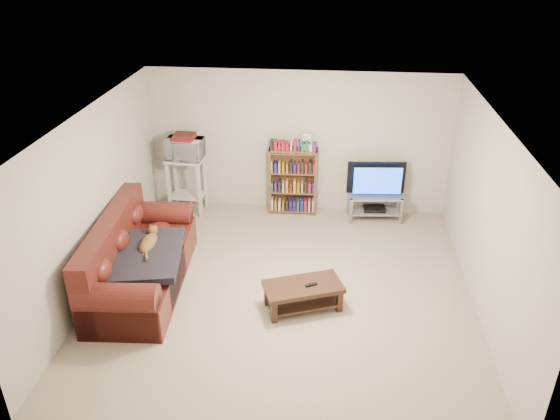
# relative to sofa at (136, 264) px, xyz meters

# --- Properties ---
(floor) EXTENTS (5.00, 5.00, 0.00)m
(floor) POSITION_rel_sofa_xyz_m (2.00, 0.11, -0.35)
(floor) COLOR tan
(floor) RESTS_ON ground
(ceiling) EXTENTS (5.00, 5.00, 0.00)m
(ceiling) POSITION_rel_sofa_xyz_m (2.00, 0.11, 2.05)
(ceiling) COLOR white
(ceiling) RESTS_ON ground
(wall_back) EXTENTS (5.00, 0.00, 5.00)m
(wall_back) POSITION_rel_sofa_xyz_m (2.00, 2.61, 0.85)
(wall_back) COLOR beige
(wall_back) RESTS_ON ground
(wall_front) EXTENTS (5.00, 0.00, 5.00)m
(wall_front) POSITION_rel_sofa_xyz_m (2.00, -2.39, 0.85)
(wall_front) COLOR beige
(wall_front) RESTS_ON ground
(wall_left) EXTENTS (0.00, 5.00, 5.00)m
(wall_left) POSITION_rel_sofa_xyz_m (-0.50, 0.11, 0.85)
(wall_left) COLOR beige
(wall_left) RESTS_ON ground
(wall_right) EXTENTS (0.00, 5.00, 5.00)m
(wall_right) POSITION_rel_sofa_xyz_m (4.50, 0.11, 0.85)
(wall_right) COLOR beige
(wall_right) RESTS_ON ground
(sofa) EXTENTS (1.18, 2.43, 1.01)m
(sofa) POSITION_rel_sofa_xyz_m (0.00, 0.00, 0.00)
(sofa) COLOR #511B15
(sofa) RESTS_ON floor
(blanket) EXTENTS (1.08, 1.31, 0.20)m
(blanket) POSITION_rel_sofa_xyz_m (0.20, -0.15, 0.23)
(blanket) COLOR black
(blanket) RESTS_ON sofa
(cat) EXTENTS (0.30, 0.66, 0.19)m
(cat) POSITION_rel_sofa_xyz_m (0.19, 0.07, 0.29)
(cat) COLOR brown
(cat) RESTS_ON sofa
(coffee_table) EXTENTS (1.09, 0.81, 0.36)m
(coffee_table) POSITION_rel_sofa_xyz_m (2.28, -0.27, -0.10)
(coffee_table) COLOR #331D12
(coffee_table) RESTS_ON floor
(remote) EXTENTS (0.16, 0.12, 0.02)m
(remote) POSITION_rel_sofa_xyz_m (2.38, -0.28, 0.02)
(remote) COLOR black
(remote) RESTS_ON coffee_table
(tv_stand) EXTENTS (0.92, 0.48, 0.44)m
(tv_stand) POSITION_rel_sofa_xyz_m (3.31, 2.30, -0.05)
(tv_stand) COLOR #999EA3
(tv_stand) RESTS_ON floor
(television) EXTENTS (0.96, 0.21, 0.55)m
(television) POSITION_rel_sofa_xyz_m (3.31, 2.30, 0.37)
(television) COLOR black
(television) RESTS_ON tv_stand
(dvd_player) EXTENTS (0.37, 0.28, 0.06)m
(dvd_player) POSITION_rel_sofa_xyz_m (3.31, 2.30, -0.16)
(dvd_player) COLOR black
(dvd_player) RESTS_ON tv_stand
(bookshelf) EXTENTS (0.81, 0.28, 1.16)m
(bookshelf) POSITION_rel_sofa_xyz_m (1.93, 2.41, 0.25)
(bookshelf) COLOR brown
(bookshelf) RESTS_ON floor
(shelf_clutter) EXTENTS (0.59, 0.20, 0.28)m
(shelf_clutter) POSITION_rel_sofa_xyz_m (2.02, 2.43, 0.92)
(shelf_clutter) COLOR silver
(shelf_clutter) RESTS_ON bookshelf
(microwave_stand) EXTENTS (0.64, 0.48, 0.98)m
(microwave_stand) POSITION_rel_sofa_xyz_m (0.14, 2.27, 0.28)
(microwave_stand) COLOR silver
(microwave_stand) RESTS_ON floor
(microwave) EXTENTS (0.62, 0.44, 0.33)m
(microwave) POSITION_rel_sofa_xyz_m (0.14, 2.27, 0.80)
(microwave) COLOR silver
(microwave) RESTS_ON microwave_stand
(game_boxes) EXTENTS (0.37, 0.33, 0.05)m
(game_boxes) POSITION_rel_sofa_xyz_m (0.14, 2.27, 0.99)
(game_boxes) COLOR maroon
(game_boxes) RESTS_ON microwave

